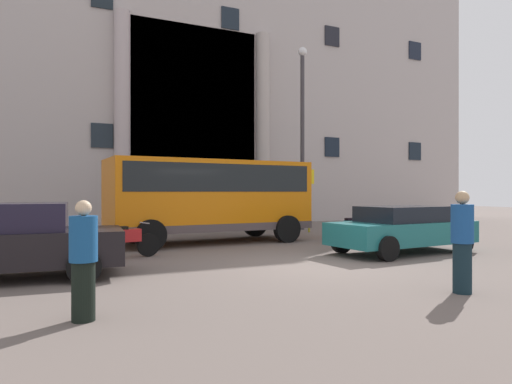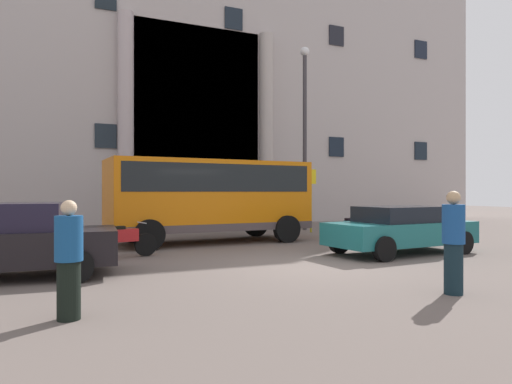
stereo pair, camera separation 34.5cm
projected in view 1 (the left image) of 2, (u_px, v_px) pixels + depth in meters
The scene contains 12 objects.
ground_plane at pixel (315, 269), 10.29m from camera, with size 80.00×64.00×0.12m, color #665A53.
office_building_facade at pixel (150, 54), 26.10m from camera, with size 39.37×9.61×19.31m.
orange_minibus at pixel (210, 194), 15.02m from camera, with size 6.64×2.84×2.70m.
bus_stop_sign at pixel (309, 193), 18.82m from camera, with size 0.44×0.08×2.61m.
hedge_planter_entrance_right at pixel (261, 211), 21.08m from camera, with size 1.67×0.78×1.58m.
hedge_planter_west at pixel (188, 216), 19.71m from camera, with size 1.61×0.90×1.29m.
parked_coupe_end at pixel (402, 229), 12.43m from camera, with size 4.30×2.16×1.29m.
scooter_by_planter at pixel (357, 229), 14.99m from camera, with size 2.04×0.55×0.89m.
motorcycle_near_kerb at pixel (122, 241), 11.37m from camera, with size 1.89×0.67×0.89m.
pedestrian_man_crossing at pixel (83, 260), 5.93m from camera, with size 0.36×0.36×1.58m.
pedestrian_man_red_shirt at pixel (462, 242), 7.54m from camera, with size 0.36×0.36×1.70m.
lamppost_plaza_centre at pixel (302, 124), 20.12m from camera, with size 0.40×0.40×8.10m.
Camera 1 is at (-5.58, -8.74, 1.70)m, focal length 31.83 mm.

